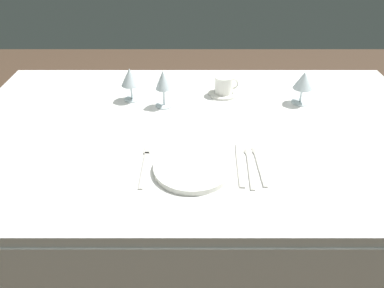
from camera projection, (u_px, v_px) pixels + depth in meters
name	position (u px, v px, depth m)	size (l,w,h in m)	color
ground_plane	(198.00, 257.00, 1.80)	(6.00, 6.00, 0.00)	#4C3828
dining_table	(199.00, 144.00, 1.43)	(1.80, 1.11, 0.74)	white
dinner_plate	(192.00, 168.00, 1.16)	(0.25, 0.25, 0.02)	white
fork_outer	(144.00, 165.00, 1.18)	(0.02, 0.22, 0.00)	beige
dinner_knife	(240.00, 165.00, 1.18)	(0.03, 0.23, 0.00)	beige
spoon_soup	(249.00, 163.00, 1.19)	(0.03, 0.22, 0.01)	beige
spoon_dessert	(258.00, 161.00, 1.20)	(0.03, 0.21, 0.01)	beige
saucer_left	(223.00, 93.00, 1.61)	(0.13, 0.13, 0.01)	white
coffee_cup_left	(224.00, 85.00, 1.59)	(0.10, 0.08, 0.07)	white
wine_glass_centre	(303.00, 82.00, 1.49)	(0.08, 0.08, 0.14)	silver
wine_glass_left	(163.00, 82.00, 1.47)	(0.07, 0.07, 0.16)	silver
wine_glass_right	(130.00, 78.00, 1.52)	(0.08, 0.08, 0.14)	silver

